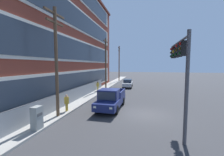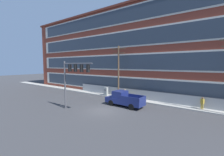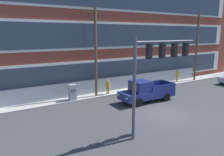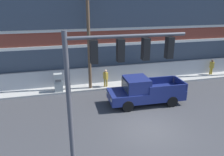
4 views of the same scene
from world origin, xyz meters
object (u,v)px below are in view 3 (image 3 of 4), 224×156
Objects in this scene: pedestrian_by_fence at (108,86)px; utility_pole_near_corner at (96,49)px; electrical_cabinet at (72,93)px; utility_pole_midblock at (197,44)px; pedestrian_near_cabinet at (177,75)px; pickup_truck_navy at (146,92)px; traffic_signal_mast at (156,63)px.

utility_pole_near_corner is at bearing 177.88° from pedestrian_by_fence.
electrical_cabinet is at bearing -178.73° from pedestrian_by_fence.
utility_pole_midblock is at bearing -0.41° from utility_pole_near_corner.
electrical_cabinet is 15.03m from pedestrian_near_cabinet.
utility_pole_midblock is 14.32m from pedestrian_by_fence.
electrical_cabinet is 0.99× the size of pedestrian_near_cabinet.
pedestrian_near_cabinet is at bearing 2.45° from utility_pole_near_corner.
electrical_cabinet is (-17.71, -0.03, -4.16)m from utility_pole_midblock.
pickup_truck_navy is 3.31× the size of pedestrian_by_fence.
traffic_signal_mast is at bearing -77.23° from electrical_cabinet.
traffic_signal_mast reaches higher than pedestrian_near_cabinet.
traffic_signal_mast is 9.99m from electrical_cabinet.
pickup_truck_navy is 0.62× the size of utility_pole_midblock.
utility_pole_midblock is at bearing 30.03° from traffic_signal_mast.
pickup_truck_navy reaches higher than pedestrian_near_cabinet.
pedestrian_by_fence is at bearing -2.12° from utility_pole_near_corner.
traffic_signal_mast is 3.66× the size of pedestrian_near_cabinet.
utility_pole_near_corner is 15.08m from utility_pole_midblock.
pickup_truck_navy is 12.89m from utility_pole_midblock.
utility_pole_near_corner reaches higher than traffic_signal_mast.
traffic_signal_mast reaches higher than pickup_truck_navy.
utility_pole_midblock is at bearing -13.34° from pedestrian_near_cabinet.
utility_pole_near_corner is 5.25× the size of pedestrian_by_fence.
utility_pole_near_corner is 4.87m from electrical_cabinet.
utility_pole_near_corner is at bearing 132.34° from pickup_truck_navy.
electrical_cabinet is 0.99× the size of pedestrian_by_fence.
traffic_signal_mast is 1.11× the size of pickup_truck_navy.
traffic_signal_mast is at bearing -143.21° from pedestrian_near_cabinet.
pedestrian_by_fence is (-13.75, 0.06, -4.03)m from utility_pole_midblock.
pickup_truck_navy is at bearing -60.84° from pedestrian_by_fence.
utility_pole_near_corner is (-3.38, 3.71, 3.97)m from pickup_truck_navy.
utility_pole_midblock reaches higher than pedestrian_by_fence.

